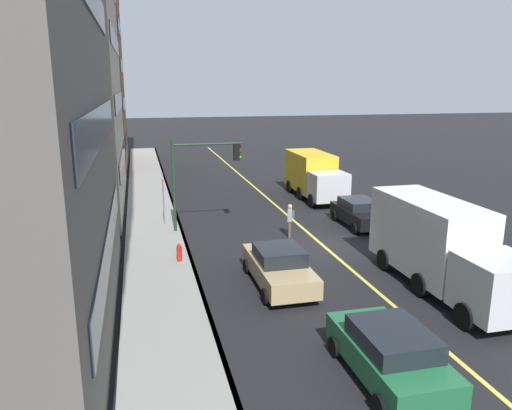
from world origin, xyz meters
name	(u,v)px	position (x,y,z in m)	size (l,w,h in m)	color
ground	(323,246)	(0.00, 0.00, 0.00)	(200.00, 200.00, 0.00)	black
sidewalk_slab	(158,257)	(0.00, 8.00, 0.07)	(80.00, 2.99, 0.15)	gray
curb_edge	(189,255)	(0.00, 6.59, 0.07)	(80.00, 0.16, 0.15)	slate
lane_stripe_center	(323,246)	(0.00, 0.00, 0.01)	(80.00, 0.16, 0.01)	#D8CC4C
building_glass_right	(58,47)	(28.08, 15.22, 11.07)	(12.00, 11.11, 22.14)	brown
car_green	(390,353)	(-11.04, 2.42, 0.81)	(4.25, 2.09, 1.56)	#1E6038
car_tan	(279,266)	(-4.20, 3.50, 0.79)	(4.74, 2.08, 1.59)	tan
car_black	(359,212)	(2.82, -3.20, 0.79)	(4.19, 1.99, 1.51)	black
truck_white	(440,245)	(-5.88, -2.43, 1.76)	(7.92, 2.43, 3.36)	silver
truck_yellow	(314,175)	(10.22, -3.19, 1.63)	(6.98, 2.47, 3.07)	silver
pedestrian_with_backpack	(290,218)	(1.71, 1.19, 1.04)	(0.47, 0.45, 1.77)	brown
traffic_light_mast	(202,168)	(3.79, 5.44, 3.46)	(0.28, 3.69, 5.02)	#1E3823
street_sign_post	(163,196)	(5.20, 7.41, 1.78)	(0.60, 0.08, 3.03)	slate
fire_hydrant	(179,254)	(-0.90, 7.11, 0.47)	(0.24, 0.24, 0.94)	red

